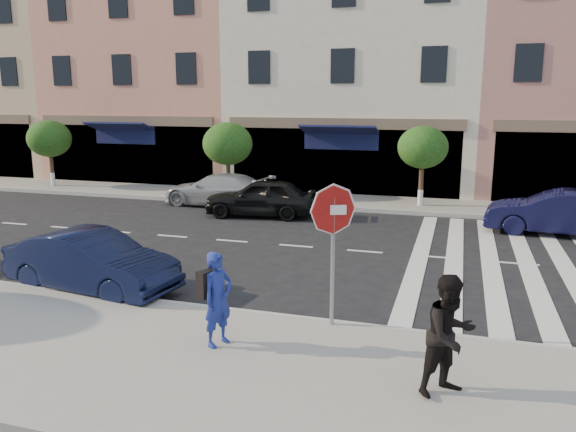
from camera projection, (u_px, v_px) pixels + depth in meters
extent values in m
plane|color=black|center=(245.00, 290.00, 12.47)|extent=(120.00, 120.00, 0.00)
cube|color=gray|center=(159.00, 361.00, 8.95)|extent=(60.00, 4.50, 0.15)
cube|color=gray|center=(345.00, 202.00, 22.74)|extent=(60.00, 3.00, 0.15)
cube|color=tan|center=(5.00, 67.00, 33.49)|extent=(12.00, 9.00, 12.00)
cube|color=tan|center=(168.00, 45.00, 30.11)|extent=(10.00, 9.00, 14.00)
cube|color=beige|center=(361.00, 71.00, 27.38)|extent=(11.00, 9.00, 11.00)
cylinder|color=#473323|center=(52.00, 168.00, 26.41)|extent=(0.18, 0.18, 1.65)
cylinder|color=silver|center=(53.00, 179.00, 26.52)|extent=(0.20, 0.20, 0.60)
ellipsoid|color=#1C4112|center=(49.00, 139.00, 26.13)|extent=(2.00, 2.00, 1.70)
cylinder|color=#473323|center=(228.00, 176.00, 23.82)|extent=(0.18, 0.18, 1.60)
cylinder|color=silver|center=(229.00, 188.00, 23.92)|extent=(0.20, 0.20, 0.60)
ellipsoid|color=#1C4112|center=(228.00, 144.00, 23.54)|extent=(2.10, 2.10, 1.79)
cylinder|color=#473323|center=(421.00, 183.00, 21.50)|extent=(0.18, 0.18, 1.71)
cylinder|color=silver|center=(420.00, 197.00, 21.61)|extent=(0.20, 0.20, 0.60)
ellipsoid|color=#1C4112|center=(423.00, 147.00, 21.21)|extent=(1.90, 1.90, 1.62)
cylinder|color=gray|center=(333.00, 262.00, 9.98)|extent=(0.10, 0.10, 2.35)
cylinder|color=white|center=(333.00, 209.00, 9.77)|extent=(0.87, 0.33, 0.92)
cylinder|color=#9E1411|center=(333.00, 210.00, 9.75)|extent=(0.81, 0.33, 0.85)
cube|color=white|center=(333.00, 210.00, 9.73)|extent=(0.46, 0.19, 0.17)
imported|color=navy|center=(218.00, 299.00, 9.22)|extent=(0.57, 0.68, 1.59)
imported|color=black|center=(450.00, 335.00, 7.66)|extent=(1.05, 1.04, 1.72)
imported|color=black|center=(92.00, 262.00, 12.33)|extent=(4.17, 1.94, 1.32)
imported|color=#A1A0A6|center=(218.00, 190.00, 22.21)|extent=(4.57, 2.23, 1.28)
imported|color=black|center=(261.00, 198.00, 20.19)|extent=(4.20, 2.12, 1.37)
imported|color=black|center=(558.00, 213.00, 17.42)|extent=(4.41, 1.93, 1.41)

